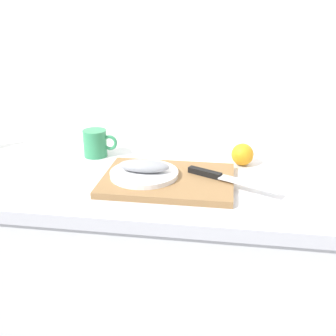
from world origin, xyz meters
TOP-DOWN VIEW (x-y plane):
  - back_wall at (0.00, 0.33)m, footprint 3.20×0.05m
  - kitchen_counter at (0.00, 0.00)m, footprint 2.00×0.60m
  - cutting_board at (-0.04, -0.05)m, footprint 0.40×0.29m
  - white_plate at (-0.12, -0.05)m, footprint 0.21×0.21m
  - fish_fillet at (-0.12, -0.05)m, footprint 0.16×0.07m
  - chef_knife at (0.11, -0.04)m, footprint 0.27×0.15m
  - coffee_mug_0 at (-0.34, 0.15)m, footprint 0.12×0.08m
  - orange_1 at (0.18, 0.14)m, footprint 0.08×0.08m

SIDE VIEW (x-z plane):
  - kitchen_counter at x=0.00m, z-range 0.00..0.90m
  - cutting_board at x=-0.04m, z-range 0.90..0.92m
  - white_plate at x=-0.12m, z-range 0.92..0.93m
  - chef_knife at x=0.11m, z-range 0.92..0.94m
  - orange_1 at x=0.18m, z-range 0.90..0.98m
  - coffee_mug_0 at x=-0.34m, z-range 0.90..1.00m
  - fish_fillet at x=-0.12m, z-range 0.94..0.97m
  - back_wall at x=0.00m, z-range 0.00..2.50m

